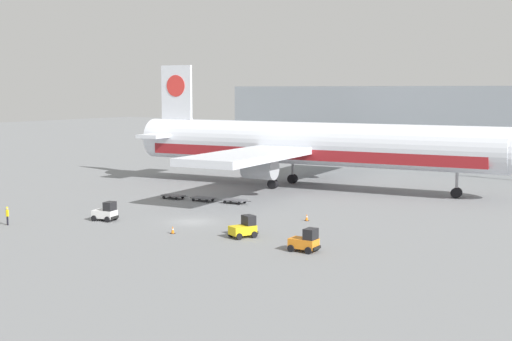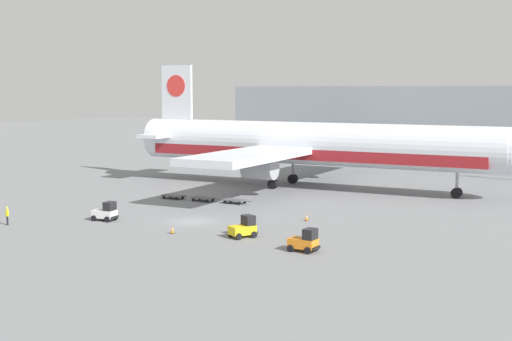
{
  "view_description": "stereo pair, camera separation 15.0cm",
  "coord_description": "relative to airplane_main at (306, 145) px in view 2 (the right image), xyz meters",
  "views": [
    {
      "loc": [
        44.92,
        -56.24,
        13.49
      ],
      "look_at": [
        -0.63,
        12.93,
        4.0
      ],
      "focal_mm": 50.0,
      "sensor_mm": 36.0,
      "label": 1
    },
    {
      "loc": [
        45.04,
        -56.16,
        13.49
      ],
      "look_at": [
        -0.63,
        12.93,
        4.0
      ],
      "focal_mm": 50.0,
      "sensor_mm": 36.0,
      "label": 2
    }
  ],
  "objects": [
    {
      "name": "airplane_main",
      "position": [
        0.0,
        0.0,
        0.0
      ],
      "size": [
        58.04,
        48.55,
        17.0
      ],
      "rotation": [
        0.0,
        0.0,
        0.1
      ],
      "color": "silver",
      "rests_on": "ground_plane"
    },
    {
      "name": "ground_plane",
      "position": [
        2.89,
        -28.65,
        -5.84
      ],
      "size": [
        400.0,
        400.0,
        0.0
      ],
      "primitive_type": "plane",
      "color": "slate"
    },
    {
      "name": "baggage_dolly_third",
      "position": [
        -0.11,
        -16.69,
        -5.45
      ],
      "size": [
        3.72,
        1.58,
        0.48
      ],
      "rotation": [
        0.0,
        0.0,
        0.03
      ],
      "color": "#56565B",
      "rests_on": "ground_plane"
    },
    {
      "name": "traffic_cone_far",
      "position": [
        5.15,
        -34.33,
        -5.49
      ],
      "size": [
        0.4,
        0.4,
        0.72
      ],
      "color": "black",
      "rests_on": "ground_plane"
    },
    {
      "name": "traffic_cone_near",
      "position": [
        12.45,
        -21.69,
        -5.48
      ],
      "size": [
        0.4,
        0.4,
        0.74
      ],
      "color": "black",
      "rests_on": "ground_plane"
    },
    {
      "name": "baggage_tug_foreground",
      "position": [
        11.71,
        -32.01,
        -4.96
      ],
      "size": [
        2.4,
        2.8,
        2.0
      ],
      "rotation": [
        0.0,
        0.0,
        1.15
      ],
      "color": "yellow",
      "rests_on": "ground_plane"
    },
    {
      "name": "baggage_tug_mid",
      "position": [
        -4.83,
        -33.04,
        -4.96
      ],
      "size": [
        2.67,
        2.03,
        2.0
      ],
      "rotation": [
        0.0,
        0.0,
        0.19
      ],
      "color": "silver",
      "rests_on": "ground_plane"
    },
    {
      "name": "baggage_tug_far",
      "position": [
        19.23,
        -33.99,
        -4.96
      ],
      "size": [
        2.51,
        1.73,
        2.0
      ],
      "rotation": [
        0.0,
        0.0,
        0.04
      ],
      "color": "orange",
      "rests_on": "ground_plane"
    },
    {
      "name": "baggage_dolly_lead",
      "position": [
        -8.59,
        -17.83,
        -5.45
      ],
      "size": [
        3.72,
        1.58,
        0.48
      ],
      "rotation": [
        0.0,
        0.0,
        0.03
      ],
      "color": "#56565B",
      "rests_on": "ground_plane"
    },
    {
      "name": "ground_crew_far",
      "position": [
        -11.33,
        -40.14,
        -4.73
      ],
      "size": [
        0.53,
        0.35,
        1.85
      ],
      "rotation": [
        0.0,
        0.0,
        5.85
      ],
      "color": "black",
      "rests_on": "ground_plane"
    },
    {
      "name": "baggage_dolly_second",
      "position": [
        -4.34,
        -17.34,
        -5.45
      ],
      "size": [
        3.72,
        1.58,
        0.48
      ],
      "rotation": [
        0.0,
        0.0,
        0.03
      ],
      "color": "#56565B",
      "rests_on": "ground_plane"
    },
    {
      "name": "terminal_building",
      "position": [
        10.13,
        41.82,
        1.15
      ],
      "size": [
        90.0,
        18.2,
        14.0
      ],
      "color": "#9EA8B2",
      "rests_on": "ground_plane"
    }
  ]
}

